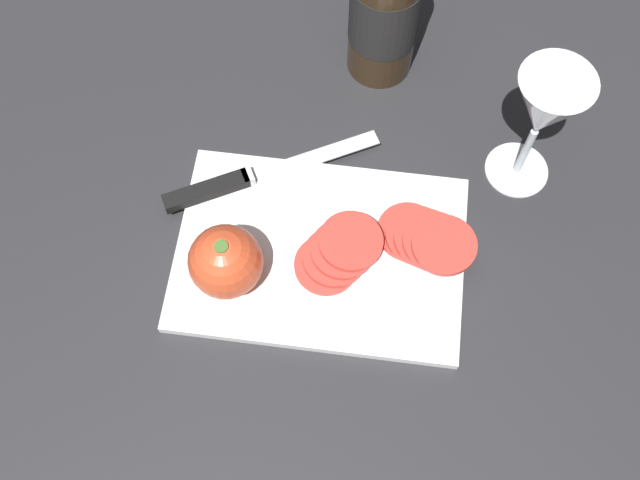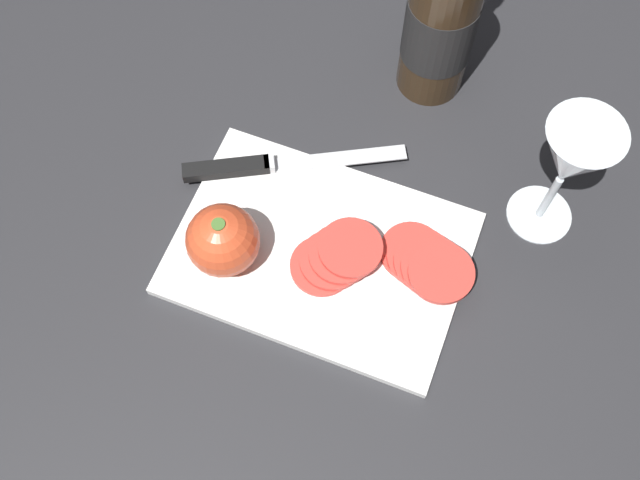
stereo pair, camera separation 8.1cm
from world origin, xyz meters
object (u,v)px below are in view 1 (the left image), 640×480
knife (229,184)px  tomato_slice_stack_far (426,238)px  whole_tomato (226,262)px  wine_glass (544,111)px  tomato_slice_stack_near (338,253)px

knife → tomato_slice_stack_far: bearing=-39.4°
whole_tomato → tomato_slice_stack_far: (0.21, 0.07, -0.02)m
whole_tomato → tomato_slice_stack_far: bearing=17.3°
wine_glass → tomato_slice_stack_far: bearing=-131.7°
wine_glass → tomato_slice_stack_near: 0.27m
tomato_slice_stack_near → whole_tomato: bearing=-162.5°
knife → tomato_slice_stack_near: 0.16m
knife → tomato_slice_stack_far: tomato_slice_stack_far is taller
wine_glass → tomato_slice_stack_far: 0.18m
knife → tomato_slice_stack_far: 0.24m
knife → tomato_slice_stack_near: tomato_slice_stack_near is taller
whole_tomato → knife: bearing=100.5°
tomato_slice_stack_near → tomato_slice_stack_far: bearing=17.0°
wine_glass → tomato_slice_stack_near: wine_glass is taller
whole_tomato → wine_glass: bearing=30.1°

